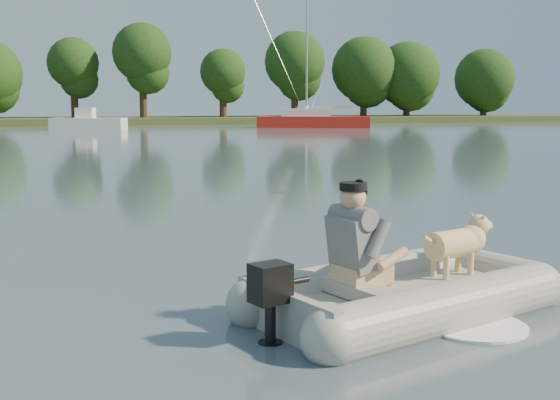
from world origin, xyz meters
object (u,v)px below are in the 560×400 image
object	(u,v)px
dinghy	(412,250)
motorboat	(88,115)
man	(354,239)
dog	(453,249)
sailboat	(312,121)

from	to	relation	value
dinghy	motorboat	xyz separation A→B (m)	(-2.04, 48.58, 0.48)
man	dog	size ratio (longest dim) A/B	1.16
man	dog	world-z (taller)	man
dinghy	motorboat	size ratio (longest dim) A/B	0.87
dinghy	dog	world-z (taller)	dinghy
dog	sailboat	bearing A→B (deg)	53.89
motorboat	sailboat	size ratio (longest dim) A/B	0.45
man	motorboat	xyz separation A→B (m)	(-1.36, 48.75, 0.29)
man	sailboat	bearing A→B (deg)	52.64
dog	motorboat	distance (m)	48.39
motorboat	sailboat	distance (m)	17.46
dinghy	motorboat	world-z (taller)	motorboat
man	sailboat	size ratio (longest dim) A/B	0.09
dinghy	dog	size ratio (longest dim) A/B	5.18
motorboat	sailboat	world-z (taller)	sailboat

